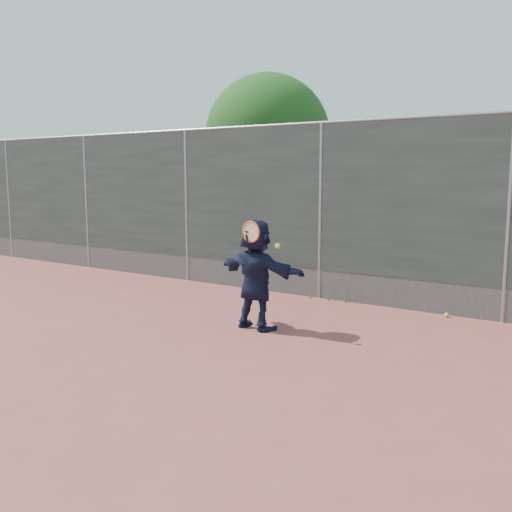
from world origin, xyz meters
The scene contains 7 objects.
ground centered at (0.00, 0.00, 0.00)m, with size 80.00×80.00×0.00m, color #9E4C42.
player centered at (0.19, 1.22, 0.77)m, with size 1.43×0.45×1.54m, color #131A34.
ball_ground centered at (2.24, 3.35, 0.03)m, with size 0.07×0.07×0.07m, color yellow.
fence centered at (0.00, 3.50, 1.58)m, with size 20.00×0.06×3.03m.
swing_action centered at (0.28, 1.03, 1.34)m, with size 0.59×0.13×0.51m.
tree_left centered at (-2.85, 6.55, 2.94)m, with size 3.15×3.00×4.53m.
weed_clump centered at (0.29, 3.38, 0.13)m, with size 0.68×0.07×0.30m.
Camera 1 is at (4.51, -5.23, 2.14)m, focal length 40.00 mm.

